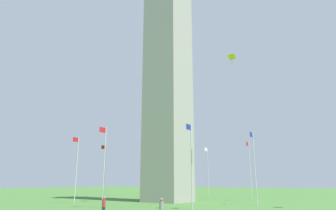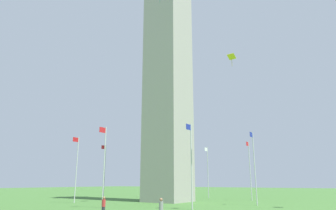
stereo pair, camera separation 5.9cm
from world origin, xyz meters
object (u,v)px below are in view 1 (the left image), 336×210
object	(u,v)px
obelisk_monument	(168,35)
flagpole_s	(208,170)
flagpole_w	(104,169)
person_red_shirt	(104,207)
flagpole_ne	(191,162)
flagpole_n	(104,163)
flagpole_nw	(76,166)
kite_yellow_diamond	(232,57)
flagpole_e	(254,164)
flagpole_sw	(154,170)
person_gray_shirt	(161,210)
flagpole_se	(250,168)

from	to	relation	value
obelisk_monument	flagpole_s	size ratio (longest dim) A/B	5.83
flagpole_w	person_red_shirt	distance (m)	28.60
flagpole_ne	flagpole_n	bearing A→B (deg)	-67.50
flagpole_s	flagpole_w	world-z (taller)	same
flagpole_nw	kite_yellow_diamond	world-z (taller)	kite_yellow_diamond
flagpole_w	flagpole_nw	distance (m)	10.39
flagpole_ne	flagpole_e	xyz separation A→B (m)	(-9.60, 3.98, 0.00)
flagpole_e	flagpole_sw	bearing A→B (deg)	-112.50
flagpole_e	flagpole_s	distance (m)	19.21
obelisk_monument	person_red_shirt	distance (m)	33.88
person_gray_shirt	kite_yellow_diamond	distance (m)	18.99
flagpole_s	person_red_shirt	xyz separation A→B (m)	(33.42, 6.57, -4.29)
flagpole_s	flagpole_nw	world-z (taller)	same
flagpole_nw	flagpole_sw	bearing A→B (deg)	180.00
person_red_shirt	flagpole_se	bearing A→B (deg)	-15.32
flagpole_e	flagpole_nw	xyz separation A→B (m)	(9.60, -23.18, 0.00)
flagpole_n	obelisk_monument	bearing A→B (deg)	180.00
obelisk_monument	flagpole_ne	size ratio (longest dim) A/B	5.83
obelisk_monument	person_red_shirt	world-z (taller)	obelisk_monument
flagpole_n	flagpole_nw	bearing A→B (deg)	-112.50
flagpole_e	flagpole_s	world-z (taller)	same
flagpole_ne	person_gray_shirt	xyz separation A→B (m)	(10.73, 3.44, -4.25)
flagpole_ne	flagpole_sw	bearing A→B (deg)	-135.00
obelisk_monument	flagpole_w	xyz separation A→B (m)	(0.05, -13.58, -22.35)
flagpole_se	person_red_shirt	bearing A→B (deg)	-5.88
person_red_shirt	person_gray_shirt	xyz separation A→B (m)	(0.50, 6.48, 0.04)
flagpole_n	flagpole_se	bearing A→B (deg)	157.50
flagpole_s	flagpole_nw	bearing A→B (deg)	-22.50
flagpole_s	flagpole_se	bearing A→B (deg)	67.50
flagpole_w	flagpole_nw	size ratio (longest dim) A/B	1.00
flagpole_nw	person_gray_shirt	size ratio (longest dim) A/B	5.45
flagpole_se	person_gray_shirt	world-z (taller)	flagpole_se
obelisk_monument	flagpole_se	size ratio (longest dim) A/B	5.83
flagpole_sw	person_red_shirt	world-z (taller)	flagpole_sw
flagpole_s	person_red_shirt	size ratio (longest dim) A/B	5.69
flagpole_ne	obelisk_monument	bearing A→B (deg)	-135.15
flagpole_se	flagpole_s	xyz separation A→B (m)	(-3.98, -9.60, 0.00)
flagpole_n	flagpole_e	bearing A→B (deg)	135.00
flagpole_sw	person_gray_shirt	world-z (taller)	flagpole_sw
flagpole_ne	kite_yellow_diamond	size ratio (longest dim) A/B	6.92
flagpole_ne	flagpole_e	world-z (taller)	same
obelisk_monument	flagpole_s	world-z (taller)	obelisk_monument
flagpole_w	kite_yellow_diamond	distance (m)	32.20
flagpole_ne	flagpole_s	bearing A→B (deg)	-157.50
flagpole_ne	person_gray_shirt	size ratio (longest dim) A/B	5.45
flagpole_s	kite_yellow_diamond	world-z (taller)	kite_yellow_diamond
flagpole_n	flagpole_se	xyz separation A→B (m)	(-23.18, 9.60, 0.00)
flagpole_ne	flagpole_se	size ratio (longest dim) A/B	1.00
obelisk_monument	person_gray_shirt	distance (m)	35.96
flagpole_s	kite_yellow_diamond	size ratio (longest dim) A/B	6.92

